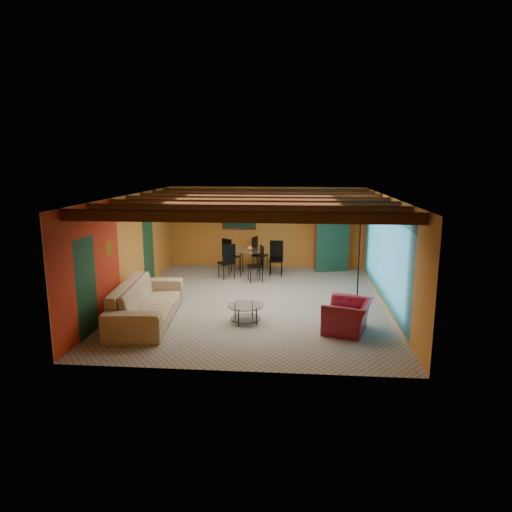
# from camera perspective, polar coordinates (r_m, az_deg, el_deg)

# --- Properties ---
(room) EXTENTS (6.52, 8.01, 2.71)m
(room) POSITION_cam_1_polar(r_m,az_deg,el_deg) (11.43, -0.04, 5.86)
(room) COLOR gray
(room) RESTS_ON ground
(sofa) EXTENTS (1.41, 3.08, 0.87)m
(sofa) POSITION_cam_1_polar(r_m,az_deg,el_deg) (10.62, -13.44, -5.54)
(sofa) COLOR #9B8364
(sofa) RESTS_ON ground
(armchair) EXTENTS (1.18, 1.27, 0.67)m
(armchair) POSITION_cam_1_polar(r_m,az_deg,el_deg) (9.88, 11.36, -7.38)
(armchair) COLOR maroon
(armchair) RESTS_ON ground
(coffee_table) EXTENTS (1.01, 1.01, 0.41)m
(coffee_table) POSITION_cam_1_polar(r_m,az_deg,el_deg) (10.26, -1.30, -7.18)
(coffee_table) COLOR white
(coffee_table) RESTS_ON ground
(dining_table) EXTENTS (2.15, 2.15, 1.10)m
(dining_table) POSITION_cam_1_polar(r_m,az_deg,el_deg) (14.37, -0.78, -0.23)
(dining_table) COLOR white
(dining_table) RESTS_ON ground
(armoire) EXTENTS (1.14, 0.76, 1.83)m
(armoire) POSITION_cam_1_polar(r_m,az_deg,el_deg) (15.19, 9.45, 1.68)
(armoire) COLOR brown
(armoire) RESTS_ON ground
(floor_lamp) EXTENTS (0.56, 0.56, 2.17)m
(floor_lamp) POSITION_cam_1_polar(r_m,az_deg,el_deg) (12.10, 12.73, -0.21)
(floor_lamp) COLOR black
(floor_lamp) RESTS_ON ground
(ceiling_fan) EXTENTS (1.50, 1.50, 0.44)m
(ceiling_fan) POSITION_cam_1_polar(r_m,az_deg,el_deg) (11.32, -0.09, 5.80)
(ceiling_fan) COLOR #472614
(ceiling_fan) RESTS_ON ceiling
(painting) EXTENTS (1.05, 0.03, 0.65)m
(painting) POSITION_cam_1_polar(r_m,az_deg,el_deg) (15.41, -2.14, 4.73)
(painting) COLOR black
(painting) RESTS_ON wall_back
(potted_plant) EXTENTS (0.56, 0.53, 0.51)m
(potted_plant) POSITION_cam_1_polar(r_m,az_deg,el_deg) (15.03, 9.60, 6.06)
(potted_plant) COLOR #26661E
(potted_plant) RESTS_ON armoire
(vase) EXTENTS (0.20, 0.20, 0.18)m
(vase) POSITION_cam_1_polar(r_m,az_deg,el_deg) (14.25, -0.78, 2.28)
(vase) COLOR orange
(vase) RESTS_ON dining_table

